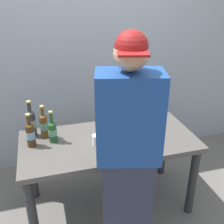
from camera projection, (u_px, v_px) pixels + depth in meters
name	position (u px, v px, depth m)	size (l,w,h in m)	color
ground_plane	(109.00, 203.00, 2.58)	(8.00, 8.00, 0.00)	slate
desk	(109.00, 150.00, 2.32)	(1.47, 0.71, 0.72)	#56514C
laptop	(127.00, 132.00, 2.29)	(0.36, 0.30, 0.21)	#B7BABC
beer_bottle_brown	(52.00, 131.00, 2.19)	(0.07, 0.07, 0.28)	#1E5123
beer_bottle_green	(30.00, 134.00, 2.13)	(0.07, 0.07, 0.29)	#472B14
beer_bottle_amber	(31.00, 123.00, 2.26)	(0.08, 0.08, 0.33)	#333333
beer_bottle_dark	(44.00, 125.00, 2.25)	(0.07, 0.07, 0.29)	brown
person_figure	(128.00, 162.00, 1.75)	(0.44, 0.34, 1.69)	#2D3347
coffee_mug	(97.00, 140.00, 2.18)	(0.10, 0.07, 0.09)	white
back_wall	(86.00, 48.00, 2.80)	(6.00, 0.10, 2.60)	#99A3AD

